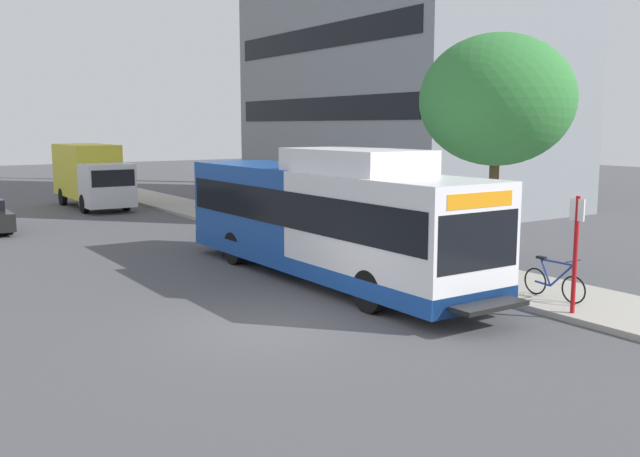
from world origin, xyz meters
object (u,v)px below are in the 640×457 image
bus_stop_sign_pole (576,246)px  box_truck_background (91,174)px  transit_bus (325,218)px  bicycle_parked (554,282)px  street_tree_near_stop (497,100)px

bus_stop_sign_pole → box_truck_background: (-2.69, 27.37, 0.09)m
transit_bus → bicycle_parked: (2.95, -5.39, -1.14)m
transit_bus → bicycle_parked: bearing=-61.3°
bus_stop_sign_pole → street_tree_near_stop: size_ratio=0.39×
street_tree_near_stop → bicycle_parked: bearing=-115.0°
transit_bus → bus_stop_sign_pole: 6.81m
transit_bus → bus_stop_sign_pole: size_ratio=4.71×
bicycle_parked → street_tree_near_stop: (1.61, 3.47, 4.39)m
street_tree_near_stop → box_truck_background: (-5.01, 22.85, -3.21)m
bus_stop_sign_pole → box_truck_background: box_truck_background is taller
bus_stop_sign_pole → street_tree_near_stop: 6.05m
transit_bus → box_truck_background: 20.94m
transit_bus → street_tree_near_stop: bearing=-22.8°
box_truck_background → bicycle_parked: bearing=-82.7°
transit_bus → bicycle_parked: size_ratio=6.96×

